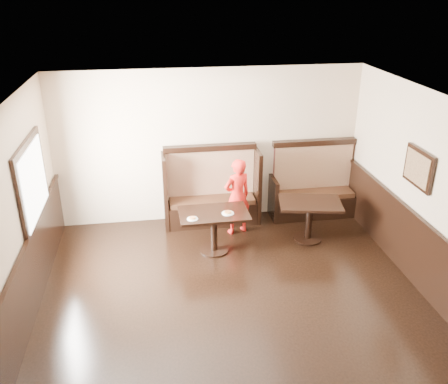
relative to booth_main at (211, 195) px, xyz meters
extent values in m
plane|color=black|center=(0.00, -3.30, -0.53)|extent=(7.00, 7.00, 0.00)
plane|color=#C3A98D|center=(0.00, 0.20, 0.87)|extent=(5.50, 0.00, 5.50)
plane|color=white|center=(0.00, -3.30, 2.27)|extent=(7.00, 7.00, 0.00)
cube|color=black|center=(-2.72, -3.30, -0.03)|extent=(0.05, 6.90, 1.00)
cube|color=black|center=(-2.71, -1.40, 1.02)|extent=(0.05, 1.50, 1.20)
cube|color=white|center=(-2.69, -1.40, 1.02)|extent=(0.01, 1.30, 1.00)
cube|color=black|center=(2.71, -2.10, 1.17)|extent=(0.04, 0.70, 0.55)
cube|color=olive|center=(2.69, -2.10, 1.17)|extent=(0.01, 0.60, 0.45)
cube|color=black|center=(0.00, -0.08, -0.32)|extent=(1.60, 0.50, 0.42)
cube|color=#361E11|center=(0.00, -0.08, -0.07)|extent=(1.54, 0.46, 0.09)
cube|color=#51101A|center=(0.00, 0.13, 0.37)|extent=(1.60, 0.12, 0.92)
cube|color=black|center=(0.00, 0.13, 0.87)|extent=(1.68, 0.16, 0.10)
cube|color=black|center=(-0.84, 0.02, 0.15)|extent=(0.07, 0.72, 1.36)
cube|color=black|center=(0.84, 0.02, 0.15)|extent=(0.07, 0.72, 1.36)
cube|color=black|center=(1.95, -0.08, -0.32)|extent=(1.50, 0.50, 0.42)
cube|color=#361E11|center=(1.95, -0.08, -0.07)|extent=(1.44, 0.46, 0.09)
cube|color=#51101A|center=(1.95, 0.13, 0.37)|extent=(1.50, 0.12, 0.92)
cube|color=black|center=(1.95, 0.13, 0.87)|extent=(1.58, 0.16, 0.10)
cube|color=black|center=(1.16, 0.02, -0.13)|extent=(0.07, 0.72, 0.80)
cube|color=black|center=(2.74, 0.02, -0.13)|extent=(0.07, 0.72, 0.80)
cube|color=black|center=(-0.10, -1.08, 0.16)|extent=(1.13, 0.72, 0.05)
cylinder|color=black|center=(-0.10, -1.08, -0.19)|extent=(0.11, 0.11, 0.65)
cylinder|color=black|center=(-0.10, -1.08, -0.51)|extent=(0.48, 0.48, 0.03)
cube|color=black|center=(1.56, -0.96, 0.17)|extent=(1.14, 0.86, 0.05)
cylinder|color=black|center=(1.56, -0.96, -0.19)|extent=(0.11, 0.11, 0.66)
cylinder|color=black|center=(1.56, -0.96, -0.51)|extent=(0.49, 0.49, 0.03)
imported|color=red|center=(0.39, -0.50, 0.17)|extent=(0.59, 0.48, 1.39)
cylinder|color=white|center=(-0.46, -1.26, 0.19)|extent=(0.18, 0.18, 0.01)
cylinder|color=tan|center=(-0.46, -1.26, 0.20)|extent=(0.11, 0.11, 0.01)
cylinder|color=#EABA54|center=(-0.46, -1.26, 0.22)|extent=(0.09, 0.09, 0.01)
cylinder|color=white|center=(0.12, -1.16, 0.19)|extent=(0.20, 0.20, 0.01)
cylinder|color=tan|center=(0.12, -1.16, 0.21)|extent=(0.12, 0.12, 0.02)
cylinder|color=#EABA54|center=(0.12, -1.16, 0.22)|extent=(0.10, 0.10, 0.01)
camera|label=1|loc=(-0.99, -7.87, 3.62)|focal=38.00mm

